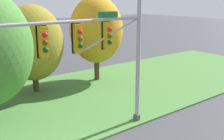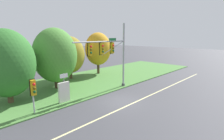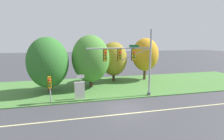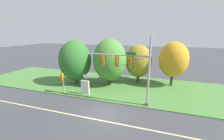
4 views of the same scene
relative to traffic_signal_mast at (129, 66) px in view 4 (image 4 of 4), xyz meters
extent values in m
plane|color=#3D3D42|center=(-1.83, -3.04, -4.47)|extent=(160.00, 160.00, 0.00)
cube|color=beige|center=(-1.83, -4.24, -4.47)|extent=(36.00, 0.16, 0.01)
cube|color=#477A38|center=(-1.83, 5.21, -4.42)|extent=(48.00, 11.50, 0.10)
cylinder|color=#9EA0A5|center=(2.21, 0.01, -0.57)|extent=(0.22, 0.22, 7.60)
cylinder|color=#4C4C51|center=(2.21, 0.01, -4.22)|extent=(0.40, 0.40, 0.30)
cylinder|color=#9EA0A5|center=(-1.41, 0.01, 1.16)|extent=(7.23, 0.14, 0.14)
cylinder|color=#9EA0A5|center=(0.40, 0.01, 0.46)|extent=(3.65, 0.08, 1.47)
cube|color=gold|center=(0.20, 0.01, 0.43)|extent=(0.34, 0.28, 1.22)
cube|color=black|center=(0.20, 0.17, 0.43)|extent=(0.46, 0.04, 1.34)
sphere|color=red|center=(0.20, -0.17, 0.73)|extent=(0.22, 0.22, 0.22)
sphere|color=#51420C|center=(0.20, -0.17, 0.43)|extent=(0.22, 0.22, 0.22)
sphere|color=#0C4219|center=(0.20, -0.17, 0.13)|extent=(0.22, 0.22, 0.22)
cube|color=gold|center=(-1.41, 0.01, 0.43)|extent=(0.34, 0.28, 1.22)
cube|color=black|center=(-1.41, 0.17, 0.43)|extent=(0.46, 0.04, 1.34)
sphere|color=red|center=(-1.41, -0.17, 0.73)|extent=(0.22, 0.22, 0.22)
sphere|color=#51420C|center=(-1.41, -0.17, 0.43)|extent=(0.22, 0.22, 0.22)
sphere|color=#0C4219|center=(-1.41, -0.17, 0.13)|extent=(0.22, 0.22, 0.22)
cube|color=gold|center=(-3.02, 0.01, 0.43)|extent=(0.34, 0.28, 1.22)
cube|color=black|center=(-3.02, 0.17, 0.43)|extent=(0.46, 0.04, 1.34)
sphere|color=red|center=(-3.02, -0.17, 0.73)|extent=(0.22, 0.22, 0.22)
sphere|color=#51420C|center=(-3.02, -0.17, 0.43)|extent=(0.22, 0.22, 0.22)
sphere|color=#0C4219|center=(-3.02, -0.17, 0.13)|extent=(0.22, 0.22, 0.22)
cube|color=#196B33|center=(0.20, -0.04, 1.38)|extent=(1.10, 0.04, 0.28)
cylinder|color=#9EA0A5|center=(-8.81, 0.15, -3.01)|extent=(0.12, 0.12, 2.73)
cube|color=gold|center=(-8.81, -0.05, -2.21)|extent=(0.34, 0.28, 1.22)
cube|color=black|center=(-8.81, 0.11, -2.21)|extent=(0.46, 0.04, 1.34)
sphere|color=red|center=(-8.81, -0.23, -1.91)|extent=(0.22, 0.22, 0.22)
sphere|color=#51420C|center=(-8.81, -0.23, -2.21)|extent=(0.22, 0.22, 0.22)
sphere|color=#0C4219|center=(-8.81, -0.23, -2.51)|extent=(0.22, 0.22, 0.22)
cylinder|color=slate|center=(-5.66, 0.71, -3.01)|extent=(0.08, 0.08, 2.72)
cube|color=white|center=(-5.66, 0.68, -1.90)|extent=(0.82, 0.03, 0.39)
cylinder|color=brown|center=(-9.34, 4.09, -3.21)|extent=(0.49, 0.49, 2.33)
ellipsoid|color=#2D6B28|center=(-9.34, 4.09, -0.68)|extent=(4.95, 4.95, 6.19)
cylinder|color=#423021|center=(-3.99, 5.15, -3.10)|extent=(0.50, 0.50, 2.54)
ellipsoid|color=#478433|center=(-3.99, 5.15, -0.45)|extent=(5.03, 5.03, 6.28)
cylinder|color=#4C3823|center=(-0.10, 8.06, -3.21)|extent=(0.42, 0.42, 2.32)
ellipsoid|color=olive|center=(-0.10, 8.06, -0.90)|extent=(4.20, 4.20, 5.25)
cylinder|color=#4C3823|center=(5.06, 7.77, -2.92)|extent=(0.42, 0.42, 2.90)
ellipsoid|color=#C68C1E|center=(5.06, 7.77, -0.31)|extent=(4.20, 4.20, 5.25)
cube|color=silver|center=(-5.81, 0.57, -3.42)|extent=(1.10, 0.24, 1.90)
cube|color=#4C4C51|center=(-6.21, 0.57, -4.32)|extent=(0.10, 0.20, 0.10)
cube|color=#4C4C51|center=(-5.41, 0.57, -4.32)|extent=(0.10, 0.20, 0.10)
camera|label=1|loc=(-7.76, -10.33, 2.12)|focal=45.00mm
camera|label=2|loc=(-14.09, -13.46, 1.74)|focal=28.00mm
camera|label=3|loc=(-6.67, -18.24, 2.09)|focal=28.00mm
camera|label=4|loc=(3.35, -15.75, 3.58)|focal=24.00mm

